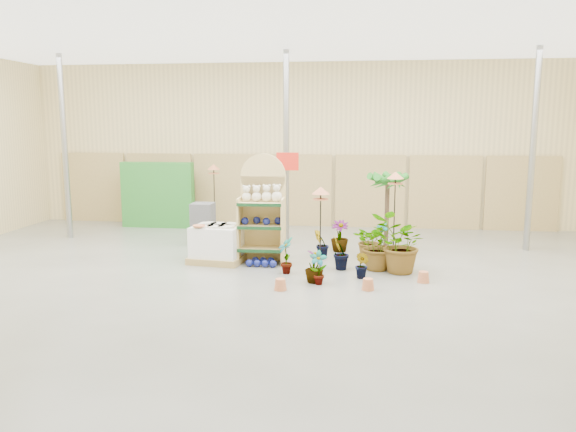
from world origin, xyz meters
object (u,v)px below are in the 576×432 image
display_shelf (263,213)px  potted_plant_2 (379,245)px  bird_table_front (321,193)px  pallet_stack (218,244)px

display_shelf → potted_plant_2: bearing=-10.5°
bird_table_front → potted_plant_2: 1.57m
pallet_stack → bird_table_front: 2.50m
display_shelf → pallet_stack: bearing=-171.1°
bird_table_front → potted_plant_2: size_ratio=1.69×
bird_table_front → potted_plant_2: (1.13, 0.31, -1.04)m
pallet_stack → bird_table_front: size_ratio=0.71×
pallet_stack → potted_plant_2: bearing=4.2°
display_shelf → pallet_stack: display_shelf is taller
pallet_stack → potted_plant_2: 3.30m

